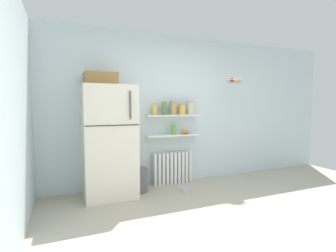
{
  "coord_description": "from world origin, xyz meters",
  "views": [
    {
      "loc": [
        -1.81,
        -2.14,
        1.37
      ],
      "look_at": [
        -0.24,
        1.6,
        1.05
      ],
      "focal_mm": 27.21,
      "sensor_mm": 36.0,
      "label": 1
    }
  ],
  "objects_px": {
    "vase": "(174,129)",
    "pet_food_bowl": "(186,189)",
    "storage_jar_1": "(164,108)",
    "hanging_fruit_basket": "(235,81)",
    "storage_jar_4": "(191,108)",
    "storage_jar_2": "(173,108)",
    "trash_bin": "(139,180)",
    "shelf_bowl": "(186,132)",
    "refrigerator": "(109,139)",
    "radiator": "(172,168)",
    "storage_jar_0": "(155,109)",
    "storage_jar_3": "(182,109)"
  },
  "relations": [
    {
      "from": "radiator",
      "to": "storage_jar_4",
      "type": "height_order",
      "value": "storage_jar_4"
    },
    {
      "from": "refrigerator",
      "to": "hanging_fruit_basket",
      "type": "height_order",
      "value": "hanging_fruit_basket"
    },
    {
      "from": "refrigerator",
      "to": "storage_jar_1",
      "type": "distance_m",
      "value": 1.09
    },
    {
      "from": "radiator",
      "to": "shelf_bowl",
      "type": "height_order",
      "value": "shelf_bowl"
    },
    {
      "from": "storage_jar_2",
      "to": "vase",
      "type": "height_order",
      "value": "storage_jar_2"
    },
    {
      "from": "storage_jar_2",
      "to": "storage_jar_4",
      "type": "xyz_separation_m",
      "value": [
        0.34,
        0.0,
        -0.0
      ]
    },
    {
      "from": "refrigerator",
      "to": "storage_jar_4",
      "type": "bearing_deg",
      "value": 7.81
    },
    {
      "from": "storage_jar_2",
      "to": "storage_jar_1",
      "type": "bearing_deg",
      "value": 180.0
    },
    {
      "from": "storage_jar_4",
      "to": "storage_jar_2",
      "type": "bearing_deg",
      "value": 180.0
    },
    {
      "from": "trash_bin",
      "to": "vase",
      "type": "bearing_deg",
      "value": 14.06
    },
    {
      "from": "storage_jar_1",
      "to": "shelf_bowl",
      "type": "height_order",
      "value": "storage_jar_1"
    },
    {
      "from": "shelf_bowl",
      "to": "hanging_fruit_basket",
      "type": "relative_size",
      "value": 0.45
    },
    {
      "from": "vase",
      "to": "pet_food_bowl",
      "type": "bearing_deg",
      "value": -87.72
    },
    {
      "from": "refrigerator",
      "to": "radiator",
      "type": "bearing_deg",
      "value": 11.54
    },
    {
      "from": "radiator",
      "to": "storage_jar_1",
      "type": "relative_size",
      "value": 3.13
    },
    {
      "from": "radiator",
      "to": "vase",
      "type": "relative_size",
      "value": 3.95
    },
    {
      "from": "refrigerator",
      "to": "storage_jar_2",
      "type": "distance_m",
      "value": 1.25
    },
    {
      "from": "storage_jar_1",
      "to": "hanging_fruit_basket",
      "type": "xyz_separation_m",
      "value": [
        1.25,
        -0.27,
        0.49
      ]
    },
    {
      "from": "storage_jar_0",
      "to": "vase",
      "type": "relative_size",
      "value": 1.07
    },
    {
      "from": "pet_food_bowl",
      "to": "storage_jar_0",
      "type": "bearing_deg",
      "value": 129.93
    },
    {
      "from": "storage_jar_2",
      "to": "vase",
      "type": "xyz_separation_m",
      "value": [
        0.01,
        0.0,
        -0.37
      ]
    },
    {
      "from": "storage_jar_2",
      "to": "pet_food_bowl",
      "type": "bearing_deg",
      "value": -86.47
    },
    {
      "from": "radiator",
      "to": "storage_jar_4",
      "type": "distance_m",
      "value": 1.11
    },
    {
      "from": "vase",
      "to": "pet_food_bowl",
      "type": "height_order",
      "value": "vase"
    },
    {
      "from": "storage_jar_2",
      "to": "trash_bin",
      "type": "distance_m",
      "value": 1.34
    },
    {
      "from": "storage_jar_1",
      "to": "hanging_fruit_basket",
      "type": "height_order",
      "value": "hanging_fruit_basket"
    },
    {
      "from": "radiator",
      "to": "vase",
      "type": "distance_m",
      "value": 0.69
    },
    {
      "from": "storage_jar_4",
      "to": "hanging_fruit_basket",
      "type": "height_order",
      "value": "hanging_fruit_basket"
    },
    {
      "from": "storage_jar_1",
      "to": "vase",
      "type": "height_order",
      "value": "storage_jar_1"
    },
    {
      "from": "pet_food_bowl",
      "to": "vase",
      "type": "bearing_deg",
      "value": 92.28
    },
    {
      "from": "storage_jar_0",
      "to": "vase",
      "type": "xyz_separation_m",
      "value": [
        0.35,
        0.0,
        -0.35
      ]
    },
    {
      "from": "storage_jar_1",
      "to": "trash_bin",
      "type": "height_order",
      "value": "storage_jar_1"
    },
    {
      "from": "storage_jar_1",
      "to": "pet_food_bowl",
      "type": "height_order",
      "value": "storage_jar_1"
    },
    {
      "from": "trash_bin",
      "to": "hanging_fruit_basket",
      "type": "relative_size",
      "value": 1.21
    },
    {
      "from": "storage_jar_0",
      "to": "pet_food_bowl",
      "type": "bearing_deg",
      "value": -50.07
    },
    {
      "from": "storage_jar_3",
      "to": "trash_bin",
      "type": "relative_size",
      "value": 0.5
    },
    {
      "from": "storage_jar_4",
      "to": "vase",
      "type": "relative_size",
      "value": 1.29
    },
    {
      "from": "refrigerator",
      "to": "radiator",
      "type": "relative_size",
      "value": 2.56
    },
    {
      "from": "storage_jar_2",
      "to": "shelf_bowl",
      "type": "bearing_deg",
      "value": 0.0
    },
    {
      "from": "vase",
      "to": "storage_jar_1",
      "type": "bearing_deg",
      "value": 180.0
    },
    {
      "from": "trash_bin",
      "to": "storage_jar_3",
      "type": "bearing_deg",
      "value": 11.5
    },
    {
      "from": "storage_jar_0",
      "to": "shelf_bowl",
      "type": "bearing_deg",
      "value": 0.0
    },
    {
      "from": "radiator",
      "to": "shelf_bowl",
      "type": "xyz_separation_m",
      "value": [
        0.24,
        -0.03,
        0.63
      ]
    },
    {
      "from": "pet_food_bowl",
      "to": "trash_bin",
      "type": "bearing_deg",
      "value": 159.63
    },
    {
      "from": "vase",
      "to": "hanging_fruit_basket",
      "type": "xyz_separation_m",
      "value": [
        1.07,
        -0.27,
        0.86
      ]
    },
    {
      "from": "storage_jar_0",
      "to": "storage_jar_2",
      "type": "distance_m",
      "value": 0.34
    },
    {
      "from": "refrigerator",
      "to": "pet_food_bowl",
      "type": "distance_m",
      "value": 1.47
    },
    {
      "from": "trash_bin",
      "to": "pet_food_bowl",
      "type": "bearing_deg",
      "value": -20.37
    },
    {
      "from": "shelf_bowl",
      "to": "storage_jar_0",
      "type": "bearing_deg",
      "value": -180.0
    },
    {
      "from": "storage_jar_2",
      "to": "hanging_fruit_basket",
      "type": "xyz_separation_m",
      "value": [
        1.08,
        -0.27,
        0.48
      ]
    }
  ]
}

